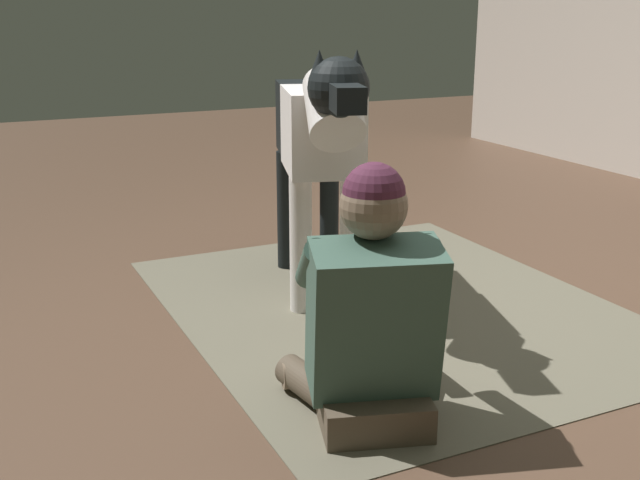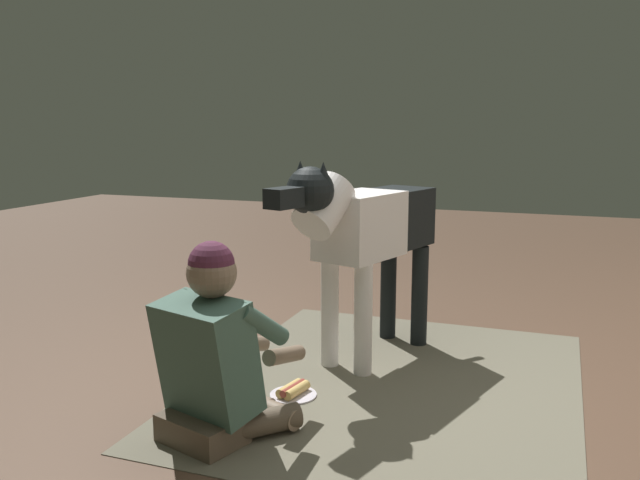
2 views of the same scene
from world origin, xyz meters
TOP-DOWN VIEW (x-y plane):
  - ground_plane at (0.00, 0.00)m, footprint 14.25×14.25m
  - area_rug at (-0.22, 0.04)m, footprint 2.25×1.85m
  - person_sitting_on_floor at (0.58, -0.52)m, footprint 0.71×0.59m
  - large_dog at (-0.51, -0.18)m, footprint 1.42×0.58m
  - hot_dog_on_plate at (0.10, -0.37)m, footprint 0.23×0.23m

SIDE VIEW (x-z plane):
  - ground_plane at x=0.00m, z-range 0.00..0.00m
  - area_rug at x=-0.22m, z-range 0.00..0.01m
  - hot_dog_on_plate at x=0.10m, z-range -0.01..0.06m
  - person_sitting_on_floor at x=0.58m, z-range -0.08..0.77m
  - large_dog at x=-0.51m, z-range 0.17..1.31m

